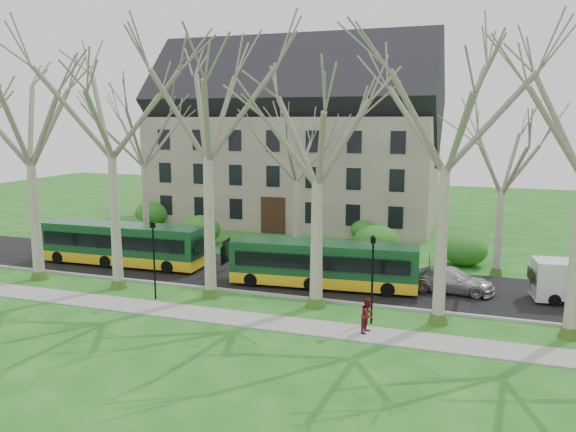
{
  "coord_description": "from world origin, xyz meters",
  "views": [
    {
      "loc": [
        10.43,
        -26.91,
        9.78
      ],
      "look_at": [
        0.39,
        3.0,
        4.35
      ],
      "focal_mm": 35.0,
      "sensor_mm": 36.0,
      "label": 1
    }
  ],
  "objects_px": {
    "pedestrian_b": "(368,315)",
    "bus_follow": "(323,264)",
    "sedan": "(451,280)",
    "bus_lead": "(122,244)"
  },
  "relations": [
    {
      "from": "bus_follow",
      "to": "pedestrian_b",
      "type": "relative_size",
      "value": 6.59
    },
    {
      "from": "sedan",
      "to": "bus_follow",
      "type": "bearing_deg",
      "value": 106.46
    },
    {
      "from": "pedestrian_b",
      "to": "bus_lead",
      "type": "bearing_deg",
      "value": 82.81
    },
    {
      "from": "pedestrian_b",
      "to": "bus_follow",
      "type": "bearing_deg",
      "value": 44.86
    },
    {
      "from": "bus_follow",
      "to": "sedan",
      "type": "xyz_separation_m",
      "value": [
        7.16,
        1.37,
        -0.67
      ]
    },
    {
      "from": "bus_lead",
      "to": "pedestrian_b",
      "type": "height_order",
      "value": "bus_lead"
    },
    {
      "from": "sedan",
      "to": "bus_lead",
      "type": "bearing_deg",
      "value": 97.72
    },
    {
      "from": "sedan",
      "to": "pedestrian_b",
      "type": "bearing_deg",
      "value": 162.16
    },
    {
      "from": "bus_lead",
      "to": "bus_follow",
      "type": "distance_m",
      "value": 14.24
    },
    {
      "from": "bus_follow",
      "to": "sedan",
      "type": "relative_size",
      "value": 2.28
    }
  ]
}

